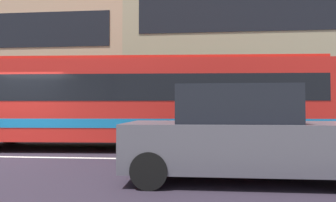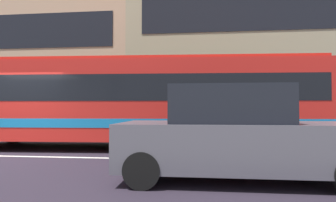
# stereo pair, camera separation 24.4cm
# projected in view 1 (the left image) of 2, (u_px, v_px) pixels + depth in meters

# --- Properties ---
(ground_plane) EXTENTS (160.00, 160.00, 0.00)m
(ground_plane) POSITION_uv_depth(u_px,v_px,m) (9.00, 157.00, 8.02)
(ground_plane) COLOR #28212D
(lane_centre_line) EXTENTS (60.00, 0.16, 0.01)m
(lane_centre_line) POSITION_uv_depth(u_px,v_px,m) (9.00, 157.00, 8.02)
(lane_centre_line) COLOR silver
(lane_centre_line) RESTS_ON ground_plane
(hedge_row_far) EXTENTS (15.72, 1.10, 0.91)m
(hedge_row_far) POSITION_uv_depth(u_px,v_px,m) (94.00, 128.00, 13.31)
(hedge_row_far) COLOR #1B441B
(hedge_row_far) RESTS_ON ground_plane
(apartment_block_left) EXTENTS (19.46, 10.84, 10.64)m
(apartment_block_left) POSITION_uv_depth(u_px,v_px,m) (21.00, 60.00, 22.88)
(apartment_block_left) COLOR tan
(apartment_block_left) RESTS_ON ground_plane
(apartment_block_right) EXTENTS (24.72, 10.84, 12.04)m
(apartment_block_right) POSITION_uv_depth(u_px,v_px,m) (303.00, 47.00, 21.04)
(apartment_block_right) COLOR tan
(apartment_block_right) RESTS_ON ground_plane
(transit_bus) EXTENTS (12.58, 3.21, 3.04)m
(transit_bus) POSITION_uv_depth(u_px,v_px,m) (139.00, 100.00, 9.82)
(transit_bus) COLOR red
(transit_bus) RESTS_ON ground_plane
(sedan_oncoming) EXTENTS (4.46, 1.93, 1.79)m
(sedan_oncoming) POSITION_uv_depth(u_px,v_px,m) (239.00, 135.00, 5.50)
(sedan_oncoming) COLOR #55535E
(sedan_oncoming) RESTS_ON ground_plane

